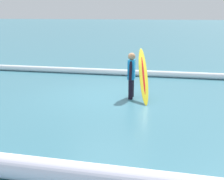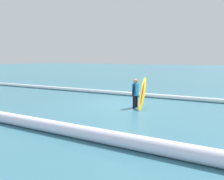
# 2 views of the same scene
# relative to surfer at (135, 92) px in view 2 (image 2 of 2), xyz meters

# --- Properties ---
(ground_plane) EXTENTS (182.69, 182.69, 0.00)m
(ground_plane) POSITION_rel_surfer_xyz_m (0.83, -0.13, -0.77)
(ground_plane) COLOR teal
(surfer) EXTENTS (0.22, 0.65, 1.40)m
(surfer) POSITION_rel_surfer_xyz_m (0.00, 0.00, 0.00)
(surfer) COLOR black
(surfer) RESTS_ON ground_plane
(surfboard) EXTENTS (0.58, 1.59, 1.48)m
(surfboard) POSITION_rel_surfer_xyz_m (-0.36, -0.00, -0.05)
(surfboard) COLOR yellow
(surfboard) RESTS_ON ground_plane
(wave_crest_foreground) EXTENTS (25.06, 0.81, 0.25)m
(wave_crest_foreground) POSITION_rel_surfer_xyz_m (3.07, -3.42, -0.65)
(wave_crest_foreground) COLOR white
(wave_crest_foreground) RESTS_ON ground_plane
(wave_crest_midground) EXTENTS (21.60, 1.35, 0.40)m
(wave_crest_midground) POSITION_rel_surfer_xyz_m (-1.19, 5.17, -0.57)
(wave_crest_midground) COLOR white
(wave_crest_midground) RESTS_ON ground_plane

